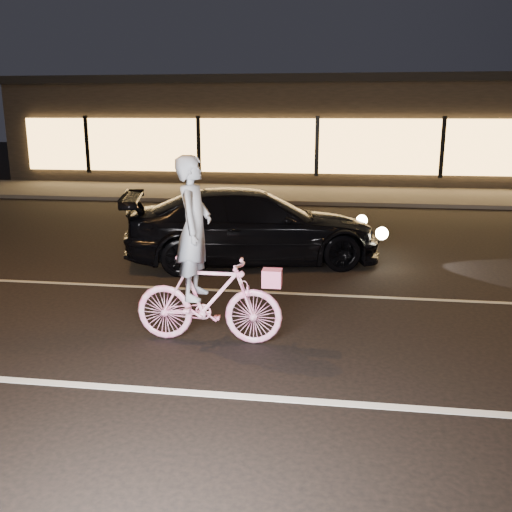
# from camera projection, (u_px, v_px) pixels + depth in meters

# --- Properties ---
(ground) EXTENTS (90.00, 90.00, 0.00)m
(ground) POSITION_uv_depth(u_px,v_px,m) (267.00, 341.00, 7.31)
(ground) COLOR black
(ground) RESTS_ON ground
(lane_stripe_near) EXTENTS (60.00, 0.12, 0.01)m
(lane_stripe_near) POSITION_uv_depth(u_px,v_px,m) (249.00, 397.00, 5.87)
(lane_stripe_near) COLOR silver
(lane_stripe_near) RESTS_ON ground
(lane_stripe_far) EXTENTS (60.00, 0.10, 0.01)m
(lane_stripe_far) POSITION_uv_depth(u_px,v_px,m) (282.00, 293.00, 9.23)
(lane_stripe_far) COLOR gray
(lane_stripe_far) RESTS_ON ground
(sidewalk) EXTENTS (30.00, 4.00, 0.12)m
(sidewalk) POSITION_uv_depth(u_px,v_px,m) (314.00, 194.00, 19.76)
(sidewalk) COLOR #383533
(sidewalk) RESTS_ON ground
(storefront) EXTENTS (25.40, 8.42, 4.20)m
(storefront) POSITION_uv_depth(u_px,v_px,m) (321.00, 128.00, 24.97)
(storefront) COLOR black
(storefront) RESTS_ON ground
(cyclist) EXTENTS (1.87, 0.65, 2.36)m
(cyclist) POSITION_uv_depth(u_px,v_px,m) (205.00, 278.00, 7.10)
(cyclist) COLOR #FD3397
(cyclist) RESTS_ON ground
(sedan) EXTENTS (5.23, 3.16, 1.42)m
(sedan) POSITION_uv_depth(u_px,v_px,m) (253.00, 226.00, 10.98)
(sedan) COLOR black
(sedan) RESTS_ON ground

